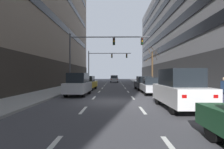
{
  "coord_description": "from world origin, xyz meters",
  "views": [
    {
      "loc": [
        0.09,
        -12.49,
        1.93
      ],
      "look_at": [
        -0.39,
        22.11,
        1.88
      ],
      "focal_mm": 28.4,
      "sensor_mm": 36.0,
      "label": 1
    }
  ],
  "objects_px": {
    "car_driving_2": "(114,79)",
    "traffic_signal_1": "(103,60)",
    "traffic_signal_0": "(98,49)",
    "car_driving_0": "(78,84)",
    "street_tree_0": "(152,67)",
    "pedestrian_1": "(162,80)",
    "car_parked_3": "(144,83)",
    "taxi_driving_1": "(87,83)",
    "car_parked_1": "(180,89)",
    "car_parked_2": "(152,86)"
  },
  "relations": [
    {
      "from": "car_driving_2",
      "to": "traffic_signal_1",
      "type": "relative_size",
      "value": 0.51
    },
    {
      "from": "car_driving_2",
      "to": "traffic_signal_0",
      "type": "height_order",
      "value": "traffic_signal_0"
    },
    {
      "from": "car_driving_0",
      "to": "street_tree_0",
      "type": "height_order",
      "value": "street_tree_0"
    },
    {
      "from": "pedestrian_1",
      "to": "car_parked_3",
      "type": "bearing_deg",
      "value": -157.94
    },
    {
      "from": "taxi_driving_1",
      "to": "car_driving_2",
      "type": "relative_size",
      "value": 1.04
    },
    {
      "from": "traffic_signal_0",
      "to": "street_tree_0",
      "type": "distance_m",
      "value": 11.32
    },
    {
      "from": "car_parked_3",
      "to": "street_tree_0",
      "type": "xyz_separation_m",
      "value": [
        2.47,
        6.68,
        2.23
      ]
    },
    {
      "from": "traffic_signal_0",
      "to": "pedestrian_1",
      "type": "bearing_deg",
      "value": 14.13
    },
    {
      "from": "traffic_signal_0",
      "to": "street_tree_0",
      "type": "bearing_deg",
      "value": 43.68
    },
    {
      "from": "car_parked_1",
      "to": "traffic_signal_1",
      "type": "bearing_deg",
      "value": 102.74
    },
    {
      "from": "traffic_signal_0",
      "to": "car_driving_2",
      "type": "bearing_deg",
      "value": 84.94
    },
    {
      "from": "taxi_driving_1",
      "to": "street_tree_0",
      "type": "height_order",
      "value": "street_tree_0"
    },
    {
      "from": "traffic_signal_0",
      "to": "pedestrian_1",
      "type": "distance_m",
      "value": 9.13
    },
    {
      "from": "car_driving_2",
      "to": "car_parked_2",
      "type": "height_order",
      "value": "car_driving_2"
    },
    {
      "from": "car_parked_3",
      "to": "car_driving_0",
      "type": "bearing_deg",
      "value": -139.85
    },
    {
      "from": "taxi_driving_1",
      "to": "pedestrian_1",
      "type": "relative_size",
      "value": 2.74
    },
    {
      "from": "pedestrian_1",
      "to": "traffic_signal_0",
      "type": "bearing_deg",
      "value": -165.87
    },
    {
      "from": "traffic_signal_1",
      "to": "car_parked_3",
      "type": "bearing_deg",
      "value": -67.36
    },
    {
      "from": "car_parked_2",
      "to": "street_tree_0",
      "type": "relative_size",
      "value": 0.72
    },
    {
      "from": "traffic_signal_1",
      "to": "street_tree_0",
      "type": "relative_size",
      "value": 1.43
    },
    {
      "from": "car_parked_1",
      "to": "car_parked_2",
      "type": "bearing_deg",
      "value": 90.01
    },
    {
      "from": "taxi_driving_1",
      "to": "car_parked_1",
      "type": "xyz_separation_m",
      "value": [
        6.99,
        -11.73,
        0.26
      ]
    },
    {
      "from": "pedestrian_1",
      "to": "car_parked_1",
      "type": "bearing_deg",
      "value": -100.77
    },
    {
      "from": "traffic_signal_1",
      "to": "pedestrian_1",
      "type": "relative_size",
      "value": 5.12
    },
    {
      "from": "car_parked_3",
      "to": "pedestrian_1",
      "type": "xyz_separation_m",
      "value": [
        2.46,
        1.0,
        0.3
      ]
    },
    {
      "from": "car_driving_2",
      "to": "car_parked_2",
      "type": "bearing_deg",
      "value": -81.67
    },
    {
      "from": "taxi_driving_1",
      "to": "car_parked_1",
      "type": "bearing_deg",
      "value": -59.2
    },
    {
      "from": "car_parked_3",
      "to": "traffic_signal_0",
      "type": "relative_size",
      "value": 0.47
    },
    {
      "from": "taxi_driving_1",
      "to": "pedestrian_1",
      "type": "distance_m",
      "value": 9.54
    },
    {
      "from": "car_parked_1",
      "to": "traffic_signal_1",
      "type": "xyz_separation_m",
      "value": [
        -5.91,
        26.11,
        3.7
      ]
    },
    {
      "from": "car_driving_0",
      "to": "car_driving_2",
      "type": "bearing_deg",
      "value": 83.06
    },
    {
      "from": "car_driving_2",
      "to": "car_parked_1",
      "type": "relative_size",
      "value": 0.97
    },
    {
      "from": "car_parked_2",
      "to": "traffic_signal_1",
      "type": "bearing_deg",
      "value": 107.47
    },
    {
      "from": "car_parked_3",
      "to": "traffic_signal_1",
      "type": "distance_m",
      "value": 15.85
    },
    {
      "from": "car_driving_2",
      "to": "car_parked_3",
      "type": "bearing_deg",
      "value": -79.84
    },
    {
      "from": "car_driving_0",
      "to": "traffic_signal_1",
      "type": "height_order",
      "value": "traffic_signal_1"
    },
    {
      "from": "car_driving_2",
      "to": "street_tree_0",
      "type": "relative_size",
      "value": 0.74
    },
    {
      "from": "car_parked_1",
      "to": "street_tree_0",
      "type": "height_order",
      "value": "street_tree_0"
    },
    {
      "from": "car_parked_3",
      "to": "car_driving_2",
      "type": "bearing_deg",
      "value": 100.16
    },
    {
      "from": "car_parked_1",
      "to": "pedestrian_1",
      "type": "distance_m",
      "value": 13.18
    },
    {
      "from": "pedestrian_1",
      "to": "street_tree_0",
      "type": "bearing_deg",
      "value": 89.86
    },
    {
      "from": "car_driving_2",
      "to": "car_parked_1",
      "type": "distance_m",
      "value": 32.72
    },
    {
      "from": "car_parked_2",
      "to": "car_parked_3",
      "type": "height_order",
      "value": "car_parked_3"
    },
    {
      "from": "taxi_driving_1",
      "to": "car_parked_2",
      "type": "xyz_separation_m",
      "value": [
        6.99,
        -4.38,
        -0.04
      ]
    },
    {
      "from": "taxi_driving_1",
      "to": "car_parked_2",
      "type": "height_order",
      "value": "taxi_driving_1"
    },
    {
      "from": "car_parked_3",
      "to": "street_tree_0",
      "type": "height_order",
      "value": "street_tree_0"
    },
    {
      "from": "street_tree_0",
      "to": "car_parked_1",
      "type": "bearing_deg",
      "value": -97.57
    },
    {
      "from": "car_driving_2",
      "to": "traffic_signal_1",
      "type": "xyz_separation_m",
      "value": [
        -2.22,
        -6.4,
        3.98
      ]
    },
    {
      "from": "car_driving_2",
      "to": "car_parked_3",
      "type": "xyz_separation_m",
      "value": [
        3.69,
        -20.56,
        0.0
      ]
    },
    {
      "from": "car_parked_2",
      "to": "traffic_signal_1",
      "type": "distance_m",
      "value": 20.07
    }
  ]
}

